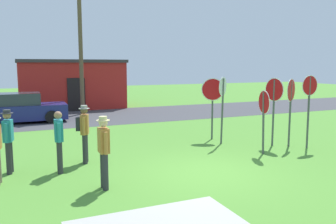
{
  "coord_description": "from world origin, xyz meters",
  "views": [
    {
      "loc": [
        -4.62,
        -8.02,
        2.92
      ],
      "look_at": [
        0.18,
        2.94,
        1.3
      ],
      "focal_mm": 37.33,
      "sensor_mm": 36.0,
      "label": 1
    }
  ],
  "objects_px": {
    "stop_sign_leaning_left": "(274,99)",
    "stop_sign_low_front": "(264,111)",
    "stop_sign_nearest": "(222,99)",
    "stop_sign_tallest": "(291,100)",
    "stop_sign_rear_left": "(309,99)",
    "stop_sign_rear_right": "(213,97)",
    "utility_pole": "(80,42)",
    "person_in_dark_shirt": "(8,138)",
    "person_near_signs": "(84,130)",
    "person_holding_notes": "(59,138)",
    "person_on_left": "(104,148)",
    "parked_car_on_street": "(21,109)"
  },
  "relations": [
    {
      "from": "stop_sign_leaning_left",
      "to": "stop_sign_rear_left",
      "type": "relative_size",
      "value": 0.96
    },
    {
      "from": "stop_sign_leaning_left",
      "to": "stop_sign_rear_right",
      "type": "bearing_deg",
      "value": 126.81
    },
    {
      "from": "stop_sign_nearest",
      "to": "stop_sign_tallest",
      "type": "relative_size",
      "value": 1.02
    },
    {
      "from": "person_holding_notes",
      "to": "person_near_signs",
      "type": "height_order",
      "value": "person_near_signs"
    },
    {
      "from": "stop_sign_rear_right",
      "to": "person_in_dark_shirt",
      "type": "height_order",
      "value": "stop_sign_rear_right"
    },
    {
      "from": "stop_sign_tallest",
      "to": "person_near_signs",
      "type": "xyz_separation_m",
      "value": [
        -7.13,
        0.8,
        -0.68
      ]
    },
    {
      "from": "stop_sign_nearest",
      "to": "person_holding_notes",
      "type": "relative_size",
      "value": 1.47
    },
    {
      "from": "stop_sign_tallest",
      "to": "stop_sign_nearest",
      "type": "bearing_deg",
      "value": 146.3
    },
    {
      "from": "person_holding_notes",
      "to": "person_in_dark_shirt",
      "type": "bearing_deg",
      "value": 158.43
    },
    {
      "from": "stop_sign_rear_left",
      "to": "stop_sign_rear_right",
      "type": "distance_m",
      "value": 3.52
    },
    {
      "from": "stop_sign_leaning_left",
      "to": "stop_sign_nearest",
      "type": "xyz_separation_m",
      "value": [
        -1.53,
        0.99,
        -0.02
      ]
    },
    {
      "from": "utility_pole",
      "to": "parked_car_on_street",
      "type": "height_order",
      "value": "utility_pole"
    },
    {
      "from": "stop_sign_nearest",
      "to": "person_near_signs",
      "type": "relative_size",
      "value": 1.43
    },
    {
      "from": "stop_sign_tallest",
      "to": "person_in_dark_shirt",
      "type": "relative_size",
      "value": 1.4
    },
    {
      "from": "stop_sign_low_front",
      "to": "parked_car_on_street",
      "type": "bearing_deg",
      "value": 125.3
    },
    {
      "from": "stop_sign_rear_right",
      "to": "person_holding_notes",
      "type": "xyz_separation_m",
      "value": [
        -6.05,
        -2.13,
        -0.72
      ]
    },
    {
      "from": "person_holding_notes",
      "to": "person_on_left",
      "type": "distance_m",
      "value": 1.91
    },
    {
      "from": "parked_car_on_street",
      "to": "person_holding_notes",
      "type": "xyz_separation_m",
      "value": [
        0.79,
        -9.53,
        0.26
      ]
    },
    {
      "from": "stop_sign_rear_left",
      "to": "stop_sign_low_front",
      "type": "bearing_deg",
      "value": -178.39
    },
    {
      "from": "stop_sign_nearest",
      "to": "stop_sign_low_front",
      "type": "xyz_separation_m",
      "value": [
        0.43,
        -1.81,
        -0.25
      ]
    },
    {
      "from": "parked_car_on_street",
      "to": "stop_sign_leaning_left",
      "type": "height_order",
      "value": "stop_sign_leaning_left"
    },
    {
      "from": "stop_sign_low_front",
      "to": "stop_sign_rear_right",
      "type": "relative_size",
      "value": 0.87
    },
    {
      "from": "stop_sign_leaning_left",
      "to": "stop_sign_low_front",
      "type": "height_order",
      "value": "stop_sign_leaning_left"
    },
    {
      "from": "stop_sign_nearest",
      "to": "stop_sign_rear_right",
      "type": "height_order",
      "value": "stop_sign_nearest"
    },
    {
      "from": "stop_sign_rear_left",
      "to": "person_holding_notes",
      "type": "relative_size",
      "value": 1.52
    },
    {
      "from": "stop_sign_leaning_left",
      "to": "stop_sign_tallest",
      "type": "distance_m",
      "value": 0.57
    },
    {
      "from": "stop_sign_low_front",
      "to": "person_near_signs",
      "type": "relative_size",
      "value": 1.21
    },
    {
      "from": "person_in_dark_shirt",
      "to": "person_on_left",
      "type": "distance_m",
      "value": 3.03
    },
    {
      "from": "parked_car_on_street",
      "to": "stop_sign_rear_right",
      "type": "xyz_separation_m",
      "value": [
        6.85,
        -7.4,
        0.98
      ]
    },
    {
      "from": "person_on_left",
      "to": "stop_sign_rear_right",
      "type": "bearing_deg",
      "value": 36.36
    },
    {
      "from": "stop_sign_low_front",
      "to": "person_near_signs",
      "type": "distance_m",
      "value": 5.73
    },
    {
      "from": "person_in_dark_shirt",
      "to": "person_holding_notes",
      "type": "bearing_deg",
      "value": -21.57
    },
    {
      "from": "stop_sign_low_front",
      "to": "stop_sign_rear_right",
      "type": "height_order",
      "value": "stop_sign_rear_right"
    },
    {
      "from": "stop_sign_nearest",
      "to": "stop_sign_tallest",
      "type": "xyz_separation_m",
      "value": [
        1.99,
        -1.33,
        -0.0
      ]
    },
    {
      "from": "person_in_dark_shirt",
      "to": "stop_sign_leaning_left",
      "type": "bearing_deg",
      "value": -1.66
    },
    {
      "from": "stop_sign_tallest",
      "to": "stop_sign_rear_right",
      "type": "xyz_separation_m",
      "value": [
        -1.88,
        2.22,
        -0.01
      ]
    },
    {
      "from": "utility_pole",
      "to": "stop_sign_rear_left",
      "type": "bearing_deg",
      "value": -64.38
    },
    {
      "from": "stop_sign_rear_left",
      "to": "person_in_dark_shirt",
      "type": "distance_m",
      "value": 9.69
    },
    {
      "from": "parked_car_on_street",
      "to": "person_in_dark_shirt",
      "type": "xyz_separation_m",
      "value": [
        -0.46,
        -9.03,
        0.3
      ]
    },
    {
      "from": "person_in_dark_shirt",
      "to": "person_near_signs",
      "type": "xyz_separation_m",
      "value": [
        2.05,
        0.21,
        0.03
      ]
    },
    {
      "from": "person_near_signs",
      "to": "parked_car_on_street",
      "type": "bearing_deg",
      "value": 100.21
    },
    {
      "from": "stop_sign_leaning_left",
      "to": "person_on_left",
      "type": "height_order",
      "value": "stop_sign_leaning_left"
    },
    {
      "from": "stop_sign_nearest",
      "to": "parked_car_on_street",
      "type": "bearing_deg",
      "value": 129.06
    },
    {
      "from": "utility_pole",
      "to": "person_in_dark_shirt",
      "type": "relative_size",
      "value": 4.65
    },
    {
      "from": "stop_sign_rear_right",
      "to": "person_near_signs",
      "type": "height_order",
      "value": "stop_sign_rear_right"
    },
    {
      "from": "stop_sign_leaning_left",
      "to": "stop_sign_low_front",
      "type": "xyz_separation_m",
      "value": [
        -1.1,
        -0.82,
        -0.27
      ]
    },
    {
      "from": "stop_sign_rear_right",
      "to": "utility_pole",
      "type": "bearing_deg",
      "value": 110.22
    },
    {
      "from": "stop_sign_tallest",
      "to": "person_in_dark_shirt",
      "type": "bearing_deg",
      "value": 176.33
    },
    {
      "from": "parked_car_on_street",
      "to": "person_near_signs",
      "type": "distance_m",
      "value": 8.98
    },
    {
      "from": "utility_pole",
      "to": "stop_sign_nearest",
      "type": "relative_size",
      "value": 3.25
    }
  ]
}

